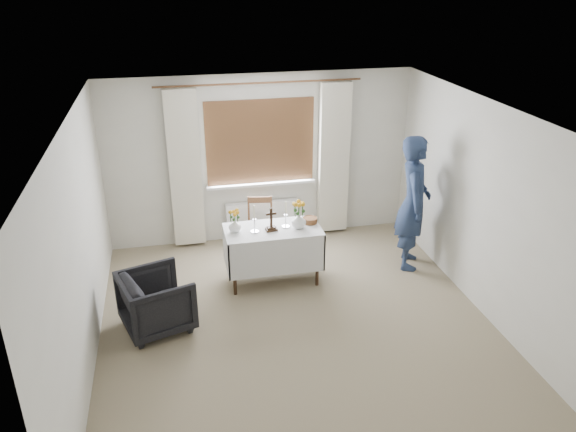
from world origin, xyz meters
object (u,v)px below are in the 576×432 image
object	(u,v)px
armchair	(157,302)
flower_vase_right	(299,221)
person	(413,203)
altar_table	(273,255)
wooden_cross	(271,219)
flower_vase_left	(235,226)
wooden_chair	(260,227)

from	to	relation	value
armchair	flower_vase_right	bearing A→B (deg)	-86.24
person	altar_table	bearing A→B (deg)	111.82
person	wooden_cross	xyz separation A→B (m)	(-1.97, -0.09, -0.01)
person	flower_vase_right	size ratio (longest dim) A/B	9.51
altar_table	person	bearing A→B (deg)	1.47
armchair	wooden_cross	bearing A→B (deg)	-81.77
flower_vase_right	altar_table	bearing A→B (deg)	173.86
flower_vase_left	flower_vase_right	distance (m)	0.82
person	flower_vase_left	size ratio (longest dim) A/B	11.27
flower_vase_right	wooden_cross	bearing A→B (deg)	-179.41
altar_table	person	distance (m)	2.02
person	wooden_cross	world-z (taller)	person
flower_vase_left	wooden_chair	bearing A→B (deg)	60.28
wooden_chair	wooden_cross	distance (m)	0.99
wooden_chair	armchair	bearing A→B (deg)	-123.20
flower_vase_left	person	bearing A→B (deg)	0.68
altar_table	wooden_cross	bearing A→B (deg)	-122.35
armchair	wooden_cross	distance (m)	1.74
flower_vase_left	flower_vase_right	xyz separation A→B (m)	(0.82, -0.06, 0.02)
altar_table	flower_vase_right	world-z (taller)	flower_vase_right
altar_table	flower_vase_left	distance (m)	0.67
wooden_chair	person	size ratio (longest dim) A/B	0.44
flower_vase_right	wooden_chair	bearing A→B (deg)	113.29
altar_table	flower_vase_right	xyz separation A→B (m)	(0.33, -0.04, 0.48)
wooden_chair	flower_vase_left	size ratio (longest dim) A/B	5.00
altar_table	flower_vase_right	size ratio (longest dim) A/B	6.33
altar_table	armchair	xyz separation A→B (m)	(-1.50, -0.76, -0.04)
armchair	flower_vase_left	world-z (taller)	flower_vase_left
person	wooden_cross	bearing A→B (deg)	112.96
person	flower_vase_right	xyz separation A→B (m)	(-1.61, -0.09, -0.07)
flower_vase_left	flower_vase_right	bearing A→B (deg)	-4.00
wooden_chair	flower_vase_right	size ratio (longest dim) A/B	4.22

